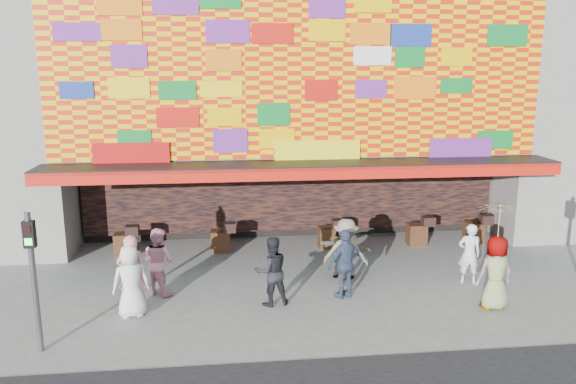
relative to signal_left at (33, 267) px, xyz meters
The scene contains 13 objects.
ground 6.64m from the signal_left, 13.61° to the left, with size 90.00×90.00×0.00m, color slate.
shop_building 11.98m from the signal_left, 57.35° to the left, with size 15.20×9.40×10.00m.
signal_left is the anchor object (origin of this frame).
ped_a 2.45m from the signal_left, 43.14° to the left, with size 0.86×0.56×1.76m, color silver.
ped_b 2.55m from the signal_left, 46.84° to the left, with size 0.71×0.46×1.94m, color #D2888B.
ped_c 5.40m from the signal_left, 20.05° to the left, with size 0.85×0.67×1.76m, color black.
ped_d 7.70m from the signal_left, 22.05° to the left, with size 1.20×0.69×1.85m, color #826F5F.
ped_e 7.25m from the signal_left, 16.50° to the left, with size 1.06×0.44×1.82m, color #394764.
ped_f 7.97m from the signal_left, 25.57° to the left, with size 1.51×0.48×1.62m, color gray.
ped_g 10.47m from the signal_left, ahead, with size 0.90×0.59×1.85m, color gray.
ped_h 10.84m from the signal_left, 14.24° to the left, with size 0.61×0.40×1.68m, color silver.
ped_i 3.68m from the signal_left, 53.01° to the left, with size 0.86×0.67×1.78m, color pink.
parasol 10.43m from the signal_left, ahead, with size 1.32×1.33×1.91m.
Camera 1 is at (-2.28, -12.73, 5.82)m, focal length 35.00 mm.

